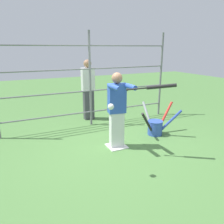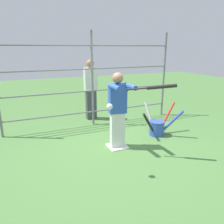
{
  "view_description": "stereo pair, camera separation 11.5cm",
  "coord_description": "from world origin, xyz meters",
  "px_view_note": "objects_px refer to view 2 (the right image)",
  "views": [
    {
      "loc": [
        1.96,
        3.91,
        2.08
      ],
      "look_at": [
        0.29,
        0.39,
        0.93
      ],
      "focal_mm": 35.0,
      "sensor_mm": 36.0,
      "label": 1
    },
    {
      "loc": [
        1.86,
        3.96,
        2.08
      ],
      "look_at": [
        0.29,
        0.39,
        0.93
      ],
      "focal_mm": 35.0,
      "sensor_mm": 36.0,
      "label": 2
    }
  ],
  "objects_px": {
    "baseball_bat_swinging": "(157,87)",
    "softball_in_flight": "(110,107)",
    "batter": "(118,108)",
    "bat_bucket": "(157,126)",
    "bystander_behind_fence": "(91,89)"
  },
  "relations": [
    {
      "from": "baseball_bat_swinging",
      "to": "softball_in_flight",
      "type": "bearing_deg",
      "value": 12.65
    },
    {
      "from": "baseball_bat_swinging",
      "to": "softball_in_flight",
      "type": "xyz_separation_m",
      "value": [
        1.03,
        0.23,
        -0.19
      ]
    },
    {
      "from": "softball_in_flight",
      "to": "bat_bucket",
      "type": "height_order",
      "value": "softball_in_flight"
    },
    {
      "from": "softball_in_flight",
      "to": "batter",
      "type": "bearing_deg",
      "value": -121.75
    },
    {
      "from": "batter",
      "to": "baseball_bat_swinging",
      "type": "distance_m",
      "value": 1.0
    },
    {
      "from": "baseball_bat_swinging",
      "to": "bat_bucket",
      "type": "xyz_separation_m",
      "value": [
        -0.75,
        -0.96,
        -1.18
      ]
    },
    {
      "from": "batter",
      "to": "baseball_bat_swinging",
      "type": "xyz_separation_m",
      "value": [
        -0.44,
        0.72,
        0.53
      ]
    },
    {
      "from": "softball_in_flight",
      "to": "bystander_behind_fence",
      "type": "relative_size",
      "value": 0.05
    },
    {
      "from": "bat_bucket",
      "to": "bystander_behind_fence",
      "type": "height_order",
      "value": "bystander_behind_fence"
    },
    {
      "from": "bystander_behind_fence",
      "to": "batter",
      "type": "bearing_deg",
      "value": 86.9
    },
    {
      "from": "batter",
      "to": "bat_bucket",
      "type": "relative_size",
      "value": 1.42
    },
    {
      "from": "softball_in_flight",
      "to": "bystander_behind_fence",
      "type": "distance_m",
      "value": 3.17
    },
    {
      "from": "batter",
      "to": "softball_in_flight",
      "type": "xyz_separation_m",
      "value": [
        0.59,
        0.95,
        0.34
      ]
    },
    {
      "from": "bystander_behind_fence",
      "to": "bat_bucket",
      "type": "bearing_deg",
      "value": 119.58
    },
    {
      "from": "batter",
      "to": "baseball_bat_swinging",
      "type": "bearing_deg",
      "value": 121.57
    }
  ]
}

